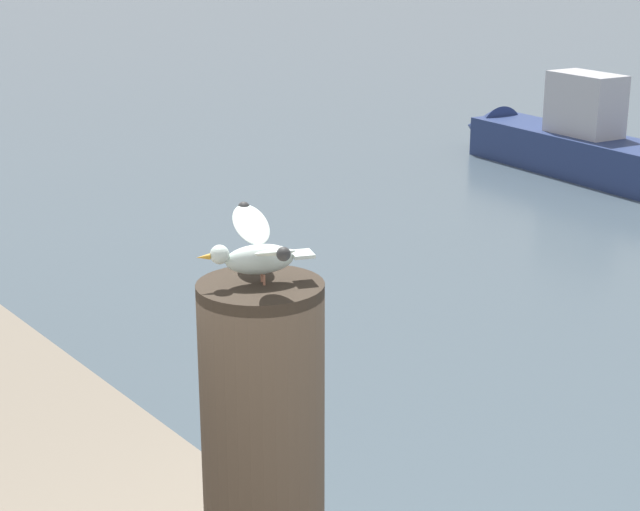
% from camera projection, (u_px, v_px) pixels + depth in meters
% --- Properties ---
extents(mooring_post, '(0.43, 0.43, 1.14)m').
position_uv_depth(mooring_post, '(263.00, 439.00, 3.56)').
color(mooring_post, '#382D23').
rests_on(mooring_post, harbor_quay).
extents(seagull, '(0.59, 0.38, 0.21)m').
position_uv_depth(seagull, '(258.00, 251.00, 3.36)').
color(seagull, tan).
rests_on(seagull, mooring_post).
extents(boat_navy, '(4.67, 1.53, 1.71)m').
position_uv_depth(boat_navy, '(555.00, 139.00, 16.67)').
color(boat_navy, navy).
rests_on(boat_navy, ground_plane).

